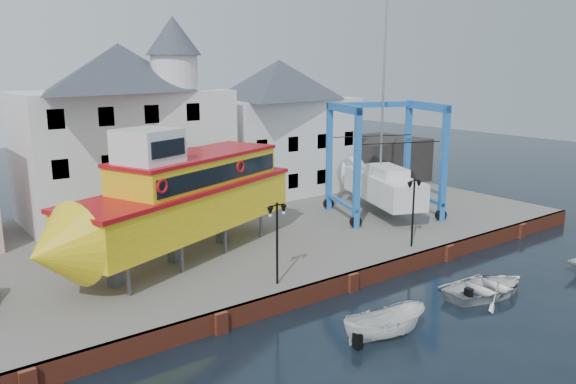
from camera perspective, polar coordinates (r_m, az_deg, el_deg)
ground at (r=30.39m, az=6.49°, el=-9.97°), size 140.00×140.00×0.00m
hardstanding at (r=38.47m, az=-4.77°, el=-4.24°), size 44.00×22.00×1.00m
quay_wall at (r=30.27m, az=6.38°, el=-9.03°), size 44.00×0.47×1.00m
building_white_main at (r=41.56m, az=-16.19°, el=6.20°), size 14.00×8.30×14.00m
building_white_right at (r=48.75m, az=-0.90°, el=6.69°), size 12.00×8.00×11.20m
shed_dark at (r=54.22m, az=8.98°, el=3.30°), size 8.00×7.00×4.00m
lamp_post_left at (r=27.48m, az=-1.12°, el=-3.13°), size 1.12×0.32×4.20m
lamp_post_right at (r=34.10m, az=12.67°, el=-0.32°), size 1.12×0.32×4.20m
tour_boat at (r=31.24m, az=-11.61°, el=-0.72°), size 17.63×10.26×7.55m
travel_lift at (r=42.16m, az=9.13°, el=1.47°), size 8.81×10.60×15.62m
motorboat_a at (r=25.73m, az=9.72°, el=-14.44°), size 4.24×2.48×1.54m
motorboat_b at (r=31.50m, az=19.53°, el=-9.81°), size 5.54×4.27×1.06m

